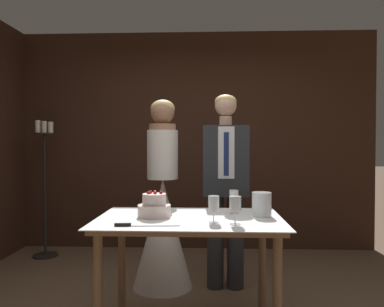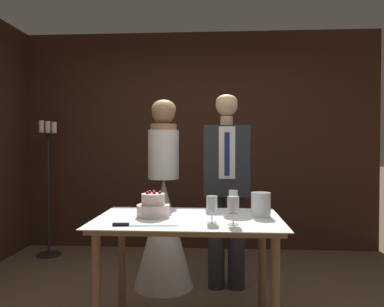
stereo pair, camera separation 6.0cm
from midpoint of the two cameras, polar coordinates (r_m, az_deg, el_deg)
wall_back at (r=4.71m, az=0.85°, el=1.95°), size 4.49×0.12×2.69m
cake_table at (r=2.61m, az=0.08°, el=-11.94°), size 1.26×0.80×0.80m
tiered_cake at (r=2.62m, az=-5.28°, el=-8.09°), size 0.23×0.23×0.18m
cake_knife at (r=2.35m, az=-8.36°, el=-10.69°), size 0.40×0.05×0.02m
wine_glass_near at (r=2.41m, az=3.76°, el=-7.73°), size 0.07×0.07×0.17m
wine_glass_middle at (r=2.73m, az=6.94°, el=-6.63°), size 0.06×0.06×0.17m
wine_glass_far at (r=2.36m, az=7.02°, el=-7.77°), size 0.07×0.07×0.18m
hurricane_candle at (r=2.66m, az=11.08°, el=-7.71°), size 0.14×0.14×0.17m
bride at (r=3.46m, az=-3.83°, el=-9.73°), size 0.54×0.54×1.70m
groom at (r=3.38m, az=5.78°, el=-4.24°), size 0.40×0.25×1.75m
candle_stand at (r=4.67m, az=-20.73°, el=-4.65°), size 0.28×0.28×1.58m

